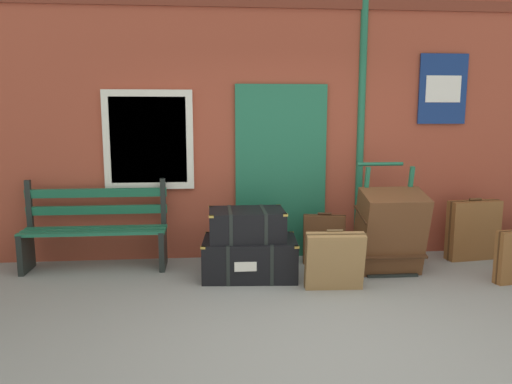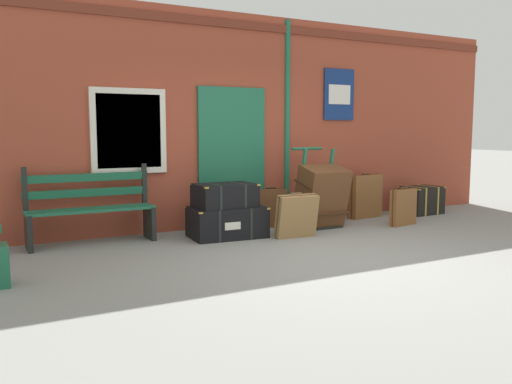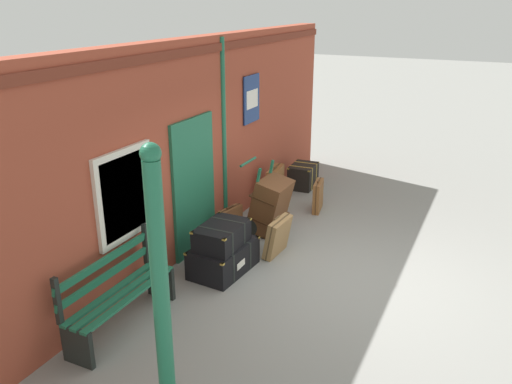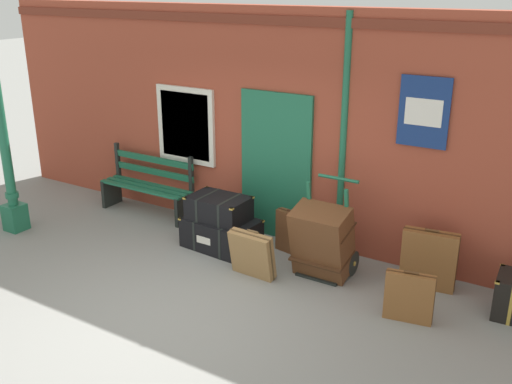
% 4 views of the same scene
% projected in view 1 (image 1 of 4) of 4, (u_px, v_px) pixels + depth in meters
% --- Properties ---
extents(ground_plane, '(60.00, 60.00, 0.00)m').
position_uv_depth(ground_plane, '(335.00, 346.00, 3.82)').
color(ground_plane, gray).
extents(brick_facade, '(10.40, 0.35, 3.20)m').
position_uv_depth(brick_facade, '(285.00, 126.00, 6.11)').
color(brick_facade, '#9E422D').
rests_on(brick_facade, ground).
extents(platform_bench, '(1.60, 0.43, 1.01)m').
position_uv_depth(platform_bench, '(96.00, 230.00, 5.66)').
color(platform_bench, '#1E6647').
rests_on(platform_bench, ground).
extents(steamer_trunk_base, '(1.05, 0.72, 0.43)m').
position_uv_depth(steamer_trunk_base, '(250.00, 257.00, 5.40)').
color(steamer_trunk_base, black).
rests_on(steamer_trunk_base, ground).
extents(steamer_trunk_middle, '(0.81, 0.55, 0.33)m').
position_uv_depth(steamer_trunk_middle, '(247.00, 224.00, 5.34)').
color(steamer_trunk_middle, black).
rests_on(steamer_trunk_middle, steamer_trunk_base).
extents(porters_trolley, '(0.71, 0.59, 1.20)m').
position_uv_depth(porters_trolley, '(384.00, 245.00, 5.66)').
color(porters_trolley, black).
rests_on(porters_trolley, ground).
extents(large_brown_trunk, '(0.70, 0.63, 0.96)m').
position_uv_depth(large_brown_trunk, '(390.00, 231.00, 5.46)').
color(large_brown_trunk, brown).
rests_on(large_brown_trunk, ground).
extents(suitcase_beige, '(0.66, 0.27, 0.76)m').
position_uv_depth(suitcase_beige, '(473.00, 230.00, 6.01)').
color(suitcase_beige, brown).
rests_on(suitcase_beige, ground).
extents(suitcase_caramel, '(0.50, 0.22, 0.62)m').
position_uv_depth(suitcase_caramel, '(324.00, 240.00, 5.84)').
color(suitcase_caramel, brown).
rests_on(suitcase_caramel, ground).
extents(suitcase_oxblood, '(0.60, 0.28, 0.62)m').
position_uv_depth(suitcase_oxblood, '(335.00, 261.00, 4.97)').
color(suitcase_oxblood, olive).
rests_on(suitcase_oxblood, ground).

